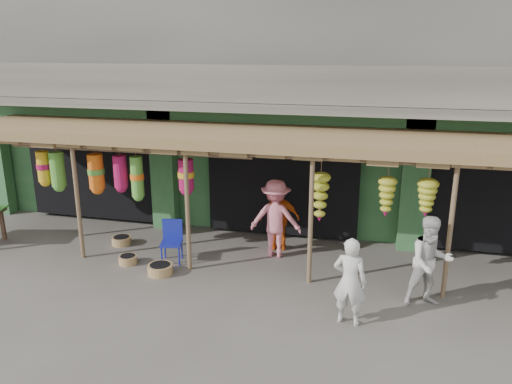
% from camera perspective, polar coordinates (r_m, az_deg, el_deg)
% --- Properties ---
extents(ground, '(80.00, 80.00, 0.00)m').
position_cam_1_polar(ground, '(10.39, 0.67, -9.17)').
color(ground, '#514C47').
rests_on(ground, ground).
extents(building, '(16.40, 6.80, 7.00)m').
position_cam_1_polar(building, '(14.20, 5.33, 11.80)').
color(building, gray).
rests_on(building, ground).
extents(awning, '(14.00, 2.70, 2.79)m').
position_cam_1_polar(awning, '(10.36, 1.06, 5.78)').
color(awning, brown).
rests_on(awning, ground).
extents(blue_chair, '(0.52, 0.53, 0.90)m').
position_cam_1_polar(blue_chair, '(10.90, -9.58, -5.26)').
color(blue_chair, '#171F96').
rests_on(blue_chair, ground).
extents(basket_left, '(0.47, 0.47, 0.19)m').
position_cam_1_polar(basket_left, '(12.16, -15.11, -5.39)').
color(basket_left, olive).
rests_on(basket_left, ground).
extents(basket_mid, '(0.62, 0.62, 0.20)m').
position_cam_1_polar(basket_mid, '(10.47, -10.89, -8.67)').
color(basket_mid, olive).
rests_on(basket_mid, ground).
extents(basket_right, '(0.49, 0.49, 0.18)m').
position_cam_1_polar(basket_right, '(11.09, -14.43, -7.50)').
color(basket_right, olive).
rests_on(basket_right, ground).
extents(person_front, '(0.60, 0.45, 1.52)m').
position_cam_1_polar(person_front, '(8.46, 10.66, -10.01)').
color(person_front, silver).
rests_on(person_front, ground).
extents(person_right, '(0.96, 0.84, 1.66)m').
position_cam_1_polar(person_right, '(9.35, 19.28, -7.55)').
color(person_right, beige).
rests_on(person_right, ground).
extents(person_vendor, '(0.93, 0.52, 1.51)m').
position_cam_1_polar(person_vendor, '(11.25, 2.71, -3.01)').
color(person_vendor, '#E05C15').
rests_on(person_vendor, ground).
extents(person_shopper, '(1.14, 0.68, 1.74)m').
position_cam_1_polar(person_shopper, '(10.88, 2.25, -3.03)').
color(person_shopper, pink).
rests_on(person_shopper, ground).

